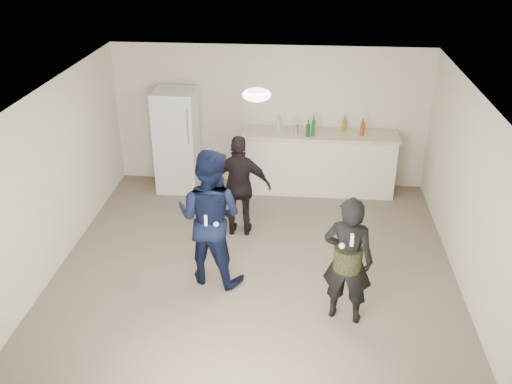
# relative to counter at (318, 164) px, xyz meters

# --- Properties ---
(floor) EXTENTS (6.00, 6.00, 0.00)m
(floor) POSITION_rel_counter_xyz_m (-0.88, -2.67, -0.53)
(floor) COLOR #6B5B4C
(floor) RESTS_ON ground
(ceiling) EXTENTS (6.00, 6.00, 0.00)m
(ceiling) POSITION_rel_counter_xyz_m (-0.88, -2.67, 1.98)
(ceiling) COLOR silver
(ceiling) RESTS_ON wall_back
(wall_back) EXTENTS (6.00, 0.00, 6.00)m
(wall_back) POSITION_rel_counter_xyz_m (-0.88, 0.33, 0.72)
(wall_back) COLOR beige
(wall_back) RESTS_ON floor
(wall_front) EXTENTS (6.00, 0.00, 6.00)m
(wall_front) POSITION_rel_counter_xyz_m (-0.88, -5.67, 0.72)
(wall_front) COLOR beige
(wall_front) RESTS_ON floor
(wall_left) EXTENTS (0.00, 6.00, 6.00)m
(wall_left) POSITION_rel_counter_xyz_m (-3.63, -2.67, 0.72)
(wall_left) COLOR beige
(wall_left) RESTS_ON floor
(wall_right) EXTENTS (0.00, 6.00, 6.00)m
(wall_right) POSITION_rel_counter_xyz_m (1.87, -2.67, 0.72)
(wall_right) COLOR beige
(wall_right) RESTS_ON floor
(counter) EXTENTS (2.60, 0.56, 1.05)m
(counter) POSITION_rel_counter_xyz_m (0.00, 0.00, 0.00)
(counter) COLOR silver
(counter) RESTS_ON floor
(counter_top) EXTENTS (2.68, 0.64, 0.04)m
(counter_top) POSITION_rel_counter_xyz_m (0.00, 0.00, 0.55)
(counter_top) COLOR beige
(counter_top) RESTS_ON counter
(fridge) EXTENTS (0.70, 0.70, 1.80)m
(fridge) POSITION_rel_counter_xyz_m (-2.48, -0.07, 0.38)
(fridge) COLOR white
(fridge) RESTS_ON floor
(fridge_handle) EXTENTS (0.02, 0.02, 0.60)m
(fridge_handle) POSITION_rel_counter_xyz_m (-2.20, -0.44, 0.78)
(fridge_handle) COLOR #B4B5B9
(fridge_handle) RESTS_ON fridge
(ceiling_dome) EXTENTS (0.36, 0.36, 0.16)m
(ceiling_dome) POSITION_rel_counter_xyz_m (-0.88, -2.37, 1.93)
(ceiling_dome) COLOR white
(ceiling_dome) RESTS_ON ceiling
(shaker) EXTENTS (0.08, 0.08, 0.17)m
(shaker) POSITION_rel_counter_xyz_m (-0.42, -0.04, 0.65)
(shaker) COLOR silver
(shaker) RESTS_ON counter_top
(man) EXTENTS (1.07, 0.93, 1.87)m
(man) POSITION_rel_counter_xyz_m (-1.45, -2.83, 0.41)
(man) COLOR #0F1941
(man) RESTS_ON floor
(woman) EXTENTS (0.68, 0.53, 1.64)m
(woman) POSITION_rel_counter_xyz_m (0.30, -3.51, 0.30)
(woman) COLOR black
(woman) RESTS_ON floor
(camo_shorts) EXTENTS (0.34, 0.34, 0.28)m
(camo_shorts) POSITION_rel_counter_xyz_m (0.30, -3.51, 0.32)
(camo_shorts) COLOR #31391A
(camo_shorts) RESTS_ON woman
(spectator) EXTENTS (0.93, 0.39, 1.59)m
(spectator) POSITION_rel_counter_xyz_m (-1.20, -1.59, 0.27)
(spectator) COLOR black
(spectator) RESTS_ON floor
(remote_man) EXTENTS (0.04, 0.04, 0.15)m
(remote_man) POSITION_rel_counter_xyz_m (-1.45, -3.11, 0.53)
(remote_man) COLOR white
(remote_man) RESTS_ON man
(nunchuk_man) EXTENTS (0.07, 0.07, 0.07)m
(nunchuk_man) POSITION_rel_counter_xyz_m (-1.33, -3.08, 0.45)
(nunchuk_man) COLOR white
(nunchuk_man) RESTS_ON man
(remote_woman) EXTENTS (0.04, 0.04, 0.15)m
(remote_woman) POSITION_rel_counter_xyz_m (0.30, -3.76, 0.72)
(remote_woman) COLOR white
(remote_woman) RESTS_ON woman
(nunchuk_woman) EXTENTS (0.07, 0.07, 0.07)m
(nunchuk_woman) POSITION_rel_counter_xyz_m (0.20, -3.73, 0.62)
(nunchuk_woman) COLOR white
(nunchuk_woman) RESTS_ON woman
(bottle_cluster) EXTENTS (1.50, 0.38, 0.26)m
(bottle_cluster) POSITION_rel_counter_xyz_m (0.07, -0.01, 0.67)
(bottle_cluster) COLOR olive
(bottle_cluster) RESTS_ON counter_top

